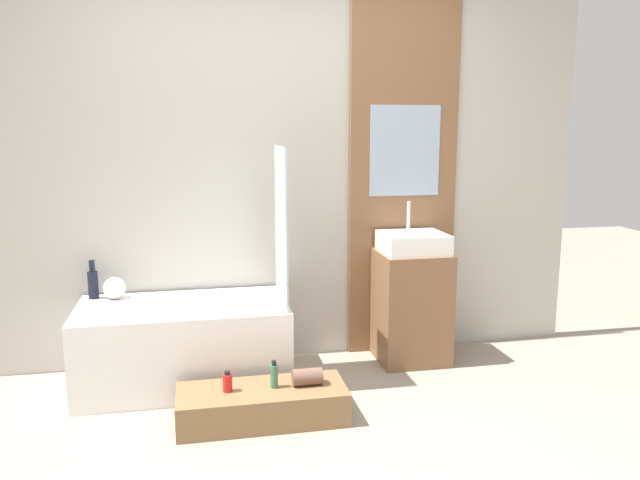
{
  "coord_description": "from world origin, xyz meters",
  "views": [
    {
      "loc": [
        -0.53,
        -2.47,
        1.55
      ],
      "look_at": [
        0.13,
        0.72,
        0.95
      ],
      "focal_mm": 35.0,
      "sensor_mm": 36.0,
      "label": 1
    }
  ],
  "objects": [
    {
      "name": "wall_wood_accent",
      "position": [
        0.87,
        1.53,
        1.3
      ],
      "size": [
        0.74,
        0.04,
        2.6
      ],
      "color": "brown",
      "rests_on": "ground_plane"
    },
    {
      "name": "ground_plane",
      "position": [
        0.0,
        0.0,
        0.0
      ],
      "size": [
        12.0,
        12.0,
        0.0
      ],
      "primitive_type": "plane",
      "color": "gray"
    },
    {
      "name": "vase_tall_dark",
      "position": [
        -1.15,
        1.45,
        0.6
      ],
      "size": [
        0.06,
        0.06,
        0.24
      ],
      "color": "black",
      "rests_on": "bathtub"
    },
    {
      "name": "bottle_soap_primary",
      "position": [
        -0.38,
        0.63,
        0.23
      ],
      "size": [
        0.05,
        0.05,
        0.11
      ],
      "color": "red",
      "rests_on": "wooden_step_bench"
    },
    {
      "name": "vanity_cabinet",
      "position": [
        0.87,
        1.31,
        0.37
      ],
      "size": [
        0.45,
        0.41,
        0.74
      ],
      "primitive_type": "cube",
      "color": "brown",
      "rests_on": "ground_plane"
    },
    {
      "name": "vase_round_light",
      "position": [
        -1.02,
        1.41,
        0.57
      ],
      "size": [
        0.14,
        0.14,
        0.14
      ],
      "primitive_type": "sphere",
      "color": "white",
      "rests_on": "bathtub"
    },
    {
      "name": "wooden_step_bench",
      "position": [
        -0.21,
        0.63,
        0.09
      ],
      "size": [
        0.89,
        0.36,
        0.18
      ],
      "primitive_type": "cube",
      "color": "olive",
      "rests_on": "ground_plane"
    },
    {
      "name": "glass_shower_screen",
      "position": [
        -0.02,
        1.12,
        0.97
      ],
      "size": [
        0.01,
        0.45,
        0.94
      ],
      "primitive_type": "cube",
      "color": "silver",
      "rests_on": "bathtub"
    },
    {
      "name": "bathtub",
      "position": [
        -0.61,
        1.2,
        0.25
      ],
      "size": [
        1.24,
        0.66,
        0.5
      ],
      "color": "white",
      "rests_on": "ground_plane"
    },
    {
      "name": "sink",
      "position": [
        0.87,
        1.31,
        0.8
      ],
      "size": [
        0.41,
        0.37,
        0.32
      ],
      "color": "white",
      "rests_on": "vanity_cabinet"
    },
    {
      "name": "towel_roll",
      "position": [
        0.04,
        0.63,
        0.22
      ],
      "size": [
        0.16,
        0.09,
        0.09
      ],
      "primitive_type": "cylinder",
      "rotation": [
        0.0,
        1.57,
        0.0
      ],
      "color": "brown",
      "rests_on": "wooden_step_bench"
    },
    {
      "name": "wall_tiled_back",
      "position": [
        0.0,
        1.58,
        1.3
      ],
      "size": [
        4.2,
        0.06,
        2.6
      ],
      "primitive_type": "cube",
      "color": "#B7B2A8",
      "rests_on": "ground_plane"
    },
    {
      "name": "bottle_soap_secondary",
      "position": [
        -0.14,
        0.63,
        0.25
      ],
      "size": [
        0.04,
        0.04,
        0.15
      ],
      "color": "#38704C",
      "rests_on": "wooden_step_bench"
    }
  ]
}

